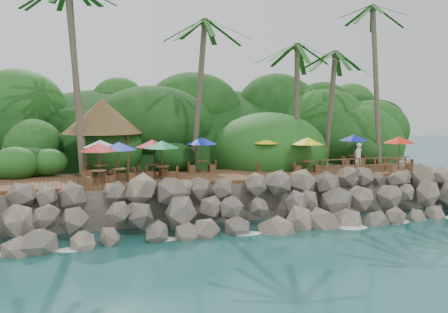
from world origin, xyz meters
name	(u,v)px	position (x,y,z in m)	size (l,w,h in m)	color
ground	(260,236)	(0.00, 0.00, 0.00)	(140.00, 140.00, 0.00)	#19514F
land_base	(186,174)	(0.00, 16.00, 1.05)	(32.00, 25.20, 2.10)	gray
jungle_hill	(167,175)	(0.00, 23.50, 0.00)	(44.80, 28.00, 15.40)	#143811
seawall	(247,205)	(0.00, 2.00, 1.15)	(29.00, 4.00, 2.30)	gray
terrace	(224,176)	(0.00, 6.00, 2.20)	(26.00, 5.00, 0.20)	brown
jungle_foliage	(189,189)	(0.00, 15.00, 0.00)	(44.00, 16.00, 12.00)	#143811
foam_line	(258,234)	(0.00, 0.30, 0.03)	(25.20, 0.80, 0.06)	white
palms	(235,15)	(1.56, 8.65, 12.28)	(26.76, 6.46, 12.93)	brown
palapa	(102,116)	(-6.83, 10.01, 5.79)	(5.08, 5.08, 4.60)	brown
dining_clusters	(223,145)	(-0.04, 6.01, 4.12)	(20.91, 5.22, 2.19)	brown
railing	(367,164)	(8.45, 3.65, 2.91)	(6.10, 0.10, 1.00)	brown
waiter	(358,157)	(8.88, 5.34, 3.18)	(0.64, 0.42, 1.77)	white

